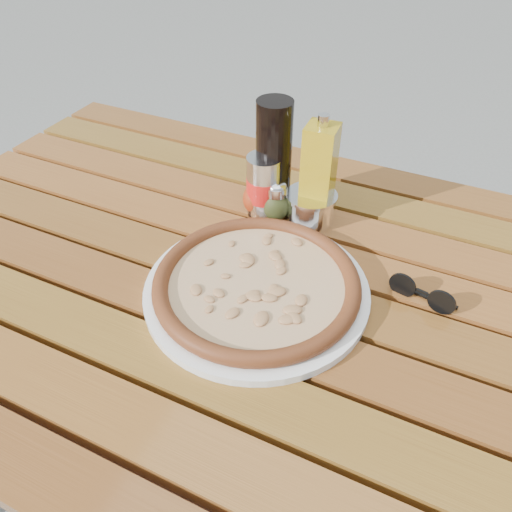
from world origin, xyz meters
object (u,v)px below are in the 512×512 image
at_px(soda_can, 264,186).
at_px(sunglasses, 422,294).
at_px(oregano_shaker, 276,201).
at_px(dark_bottle, 274,158).
at_px(plate, 257,290).
at_px(parmesan_tin, 311,207).
at_px(olive_oil_cruet, 318,174).
at_px(table, 251,308).
at_px(pepper_shaker, 257,195).
at_px(pizza, 257,283).

xyz_separation_m(soda_can, sunglasses, (0.33, -0.11, -0.04)).
distance_m(oregano_shaker, dark_bottle, 0.08).
relative_size(plate, dark_bottle, 1.64).
bearing_deg(soda_can, dark_bottle, 64.30).
bearing_deg(dark_bottle, parmesan_tin, -5.17).
xyz_separation_m(soda_can, olive_oil_cruet, (0.10, 0.03, 0.04)).
xyz_separation_m(oregano_shaker, olive_oil_cruet, (0.07, 0.03, 0.06)).
relative_size(table, soda_can, 11.67).
height_order(pepper_shaker, olive_oil_cruet, olive_oil_cruet).
relative_size(table, olive_oil_cruet, 6.67).
xyz_separation_m(pizza, dark_bottle, (-0.07, 0.23, 0.09)).
relative_size(pizza, sunglasses, 3.45).
xyz_separation_m(table, dark_bottle, (-0.05, 0.20, 0.19)).
height_order(pepper_shaker, soda_can, soda_can).
height_order(pizza, oregano_shaker, oregano_shaker).
height_order(table, olive_oil_cruet, olive_oil_cruet).
relative_size(olive_oil_cruet, sunglasses, 1.89).
bearing_deg(sunglasses, table, -155.35).
bearing_deg(pepper_shaker, sunglasses, -17.76).
xyz_separation_m(table, pizza, (0.03, -0.03, 0.10)).
distance_m(table, soda_can, 0.23).
distance_m(pepper_shaker, parmesan_tin, 0.11).
bearing_deg(plate, oregano_shaker, 105.13).
bearing_deg(pepper_shaker, soda_can, 26.14).
distance_m(plate, parmesan_tin, 0.22).
xyz_separation_m(plate, parmesan_tin, (0.01, 0.22, 0.02)).
bearing_deg(soda_can, olive_oil_cruet, 14.72).
bearing_deg(pizza, plate, -63.43).
bearing_deg(olive_oil_cruet, soda_can, -165.28).
xyz_separation_m(pizza, sunglasses, (0.24, 0.10, -0.01)).
bearing_deg(pizza, olive_oil_cruet, 87.05).
height_order(soda_can, parmesan_tin, soda_can).
distance_m(oregano_shaker, sunglasses, 0.32).
height_order(plate, pizza, pizza).
relative_size(table, pepper_shaker, 17.07).
bearing_deg(pizza, pepper_shaker, 115.23).
xyz_separation_m(dark_bottle, olive_oil_cruet, (0.09, 0.01, -0.01)).
bearing_deg(sunglasses, soda_can, 171.71).
bearing_deg(table, dark_bottle, 103.82).
height_order(plate, oregano_shaker, oregano_shaker).
height_order(pepper_shaker, sunglasses, pepper_shaker).
height_order(olive_oil_cruet, parmesan_tin, olive_oil_cruet).
bearing_deg(parmesan_tin, table, -99.57).
xyz_separation_m(soda_can, parmesan_tin, (0.09, 0.01, -0.03)).
distance_m(dark_bottle, parmesan_tin, 0.11).
bearing_deg(soda_can, pepper_shaker, -153.86).
xyz_separation_m(table, pepper_shaker, (-0.07, 0.17, 0.11)).
distance_m(pizza, parmesan_tin, 0.22).
bearing_deg(olive_oil_cruet, pizza, -92.95).
bearing_deg(plate, parmesan_tin, 88.20).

